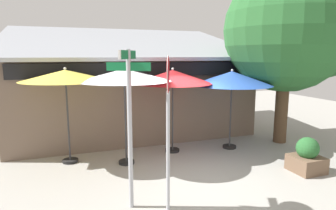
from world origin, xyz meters
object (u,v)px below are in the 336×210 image
(street_sign_post, at_px, (129,114))
(patio_umbrella_crimson_right, at_px, (173,77))
(shade_tree, at_px, (292,32))
(patio_umbrella_ivory_center, at_px, (124,76))
(patio_umbrella_royal_blue_far_right, at_px, (232,79))
(sidewalk_planter, at_px, (307,157))
(stop_sign, at_px, (168,106))
(patio_umbrella_mustard_left, at_px, (65,76))

(street_sign_post, bearing_deg, patio_umbrella_crimson_right, 55.62)
(street_sign_post, bearing_deg, shade_tree, 22.62)
(street_sign_post, distance_m, patio_umbrella_crimson_right, 3.61)
(street_sign_post, xyz_separation_m, patio_umbrella_ivory_center, (0.42, 2.42, 0.57))
(patio_umbrella_crimson_right, bearing_deg, shade_tree, -5.55)
(street_sign_post, relative_size, shade_tree, 0.53)
(patio_umbrella_crimson_right, relative_size, patio_umbrella_royal_blue_far_right, 1.02)
(patio_umbrella_ivory_center, height_order, sidewalk_planter, patio_umbrella_ivory_center)
(stop_sign, xyz_separation_m, patio_umbrella_ivory_center, (-0.25, 2.76, 0.39))
(patio_umbrella_mustard_left, height_order, patio_umbrella_royal_blue_far_right, patio_umbrella_mustard_left)
(street_sign_post, bearing_deg, patio_umbrella_mustard_left, 109.23)
(street_sign_post, relative_size, patio_umbrella_mustard_left, 1.16)
(patio_umbrella_ivory_center, bearing_deg, patio_umbrella_royal_blue_far_right, 3.67)
(stop_sign, xyz_separation_m, patio_umbrella_royal_blue_far_right, (3.26, 2.99, 0.20))
(patio_umbrella_crimson_right, height_order, patio_umbrella_royal_blue_far_right, patio_umbrella_crimson_right)
(stop_sign, bearing_deg, patio_umbrella_crimson_right, 67.62)
(patio_umbrella_mustard_left, height_order, shade_tree, shade_tree)
(patio_umbrella_ivory_center, distance_m, patio_umbrella_crimson_right, 1.69)
(stop_sign, xyz_separation_m, patio_umbrella_crimson_right, (1.36, 3.29, 0.27))
(patio_umbrella_crimson_right, xyz_separation_m, patio_umbrella_royal_blue_far_right, (1.90, -0.31, -0.07))
(patio_umbrella_mustard_left, bearing_deg, patio_umbrella_crimson_right, -2.35)
(street_sign_post, xyz_separation_m, patio_umbrella_royal_blue_far_right, (3.92, 2.65, 0.38))
(patio_umbrella_ivory_center, bearing_deg, patio_umbrella_crimson_right, 18.35)
(patio_umbrella_crimson_right, relative_size, sidewalk_planter, 2.86)
(patio_umbrella_mustard_left, distance_m, patio_umbrella_crimson_right, 3.10)
(stop_sign, relative_size, patio_umbrella_mustard_left, 1.12)
(patio_umbrella_mustard_left, relative_size, patio_umbrella_crimson_right, 1.02)
(street_sign_post, height_order, patio_umbrella_crimson_right, street_sign_post)
(patio_umbrella_crimson_right, distance_m, sidewalk_planter, 4.33)
(shade_tree, height_order, sidewalk_planter, shade_tree)
(patio_umbrella_ivory_center, distance_m, patio_umbrella_royal_blue_far_right, 3.52)
(patio_umbrella_mustard_left, bearing_deg, shade_tree, -4.18)
(patio_umbrella_ivory_center, bearing_deg, sidewalk_planter, -26.97)
(patio_umbrella_crimson_right, xyz_separation_m, sidewalk_planter, (2.73, -2.73, -1.97))
(stop_sign, distance_m, shade_tree, 6.41)
(patio_umbrella_royal_blue_far_right, relative_size, sidewalk_planter, 2.79)
(patio_umbrella_mustard_left, distance_m, patio_umbrella_ivory_center, 1.63)
(street_sign_post, distance_m, shade_tree, 6.90)
(patio_umbrella_mustard_left, distance_m, shade_tree, 7.34)
(patio_umbrella_crimson_right, distance_m, patio_umbrella_royal_blue_far_right, 1.93)
(shade_tree, xyz_separation_m, sidewalk_planter, (-1.38, -2.33, -3.38))
(patio_umbrella_royal_blue_far_right, relative_size, shade_tree, 0.44)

